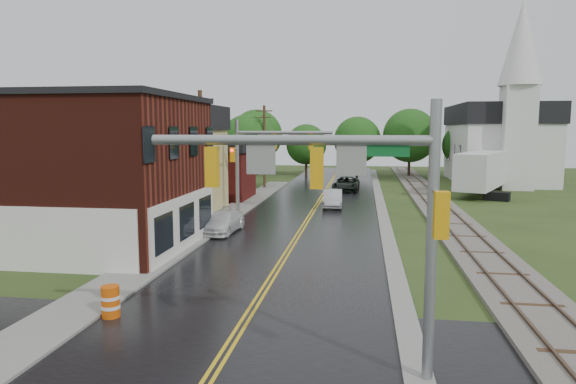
% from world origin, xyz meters
% --- Properties ---
extents(main_road, '(10.00, 90.00, 0.02)m').
position_xyz_m(main_road, '(0.00, 30.00, 0.00)').
color(main_road, black).
rests_on(main_road, ground).
extents(cross_road, '(60.00, 9.00, 0.02)m').
position_xyz_m(cross_road, '(0.00, 2.00, 0.00)').
color(cross_road, black).
rests_on(cross_road, ground).
extents(curb_right, '(0.80, 70.00, 0.12)m').
position_xyz_m(curb_right, '(5.40, 35.00, 0.00)').
color(curb_right, gray).
rests_on(curb_right, ground).
extents(sidewalk_left, '(2.40, 50.00, 0.12)m').
position_xyz_m(sidewalk_left, '(-6.20, 25.00, 0.00)').
color(sidewalk_left, gray).
rests_on(sidewalk_left, ground).
extents(brick_building, '(14.30, 10.30, 8.30)m').
position_xyz_m(brick_building, '(-12.48, 15.00, 4.15)').
color(brick_building, '#48170F').
rests_on(brick_building, ground).
extents(yellow_house, '(8.00, 7.00, 6.40)m').
position_xyz_m(yellow_house, '(-11.00, 26.00, 3.20)').
color(yellow_house, tan).
rests_on(yellow_house, ground).
extents(darkred_building, '(7.00, 6.00, 4.40)m').
position_xyz_m(darkred_building, '(-10.00, 35.00, 2.20)').
color(darkred_building, '#3F0F0C').
rests_on(darkred_building, ground).
extents(church, '(10.40, 18.40, 20.00)m').
position_xyz_m(church, '(20.00, 53.74, 5.83)').
color(church, silver).
rests_on(church, ground).
extents(railroad, '(3.20, 80.00, 0.30)m').
position_xyz_m(railroad, '(10.00, 35.00, 0.11)').
color(railroad, '#59544C').
rests_on(railroad, ground).
extents(traffic_signal_near, '(7.34, 0.30, 7.20)m').
position_xyz_m(traffic_signal_near, '(3.47, 2.00, 4.97)').
color(traffic_signal_near, gray).
rests_on(traffic_signal_near, ground).
extents(traffic_signal_far, '(7.34, 0.43, 7.20)m').
position_xyz_m(traffic_signal_far, '(-3.47, 27.00, 4.97)').
color(traffic_signal_far, gray).
rests_on(traffic_signal_far, ground).
extents(utility_pole_b, '(1.80, 0.28, 9.00)m').
position_xyz_m(utility_pole_b, '(-6.80, 22.00, 4.72)').
color(utility_pole_b, '#382616').
rests_on(utility_pole_b, ground).
extents(utility_pole_c, '(1.80, 0.28, 9.00)m').
position_xyz_m(utility_pole_c, '(-6.80, 44.00, 4.72)').
color(utility_pole_c, '#382616').
rests_on(utility_pole_c, ground).
extents(tree_left_a, '(6.80, 6.80, 8.67)m').
position_xyz_m(tree_left_a, '(-19.85, 21.90, 5.11)').
color(tree_left_a, black).
rests_on(tree_left_a, ground).
extents(tree_left_b, '(7.60, 7.60, 9.69)m').
position_xyz_m(tree_left_b, '(-17.85, 31.90, 5.72)').
color(tree_left_b, black).
rests_on(tree_left_b, ground).
extents(tree_left_c, '(6.00, 6.00, 7.65)m').
position_xyz_m(tree_left_c, '(-13.85, 39.90, 4.51)').
color(tree_left_c, black).
rests_on(tree_left_c, ground).
extents(tree_left_e, '(6.40, 6.40, 8.16)m').
position_xyz_m(tree_left_e, '(-8.85, 45.90, 4.81)').
color(tree_left_e, black).
rests_on(tree_left_e, ground).
extents(suv_dark, '(2.83, 5.52, 1.49)m').
position_xyz_m(suv_dark, '(2.14, 42.51, 0.75)').
color(suv_dark, black).
rests_on(suv_dark, ground).
extents(sedan_silver, '(1.73, 4.50, 1.46)m').
position_xyz_m(sedan_silver, '(1.41, 31.25, 0.73)').
color(sedan_silver, '#ACACB1').
rests_on(sedan_silver, ground).
extents(pickup_white, '(2.21, 4.73, 1.34)m').
position_xyz_m(pickup_white, '(-4.80, 19.87, 0.67)').
color(pickup_white, silver).
rests_on(pickup_white, ground).
extents(semi_trailer, '(8.15, 13.72, 4.22)m').
position_xyz_m(semi_trailer, '(15.93, 42.68, 2.48)').
color(semi_trailer, black).
rests_on(semi_trailer, ground).
extents(construction_barrel, '(0.78, 0.78, 1.11)m').
position_xyz_m(construction_barrel, '(-4.67, 5.11, 0.56)').
color(construction_barrel, '#CE4F09').
rests_on(construction_barrel, ground).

